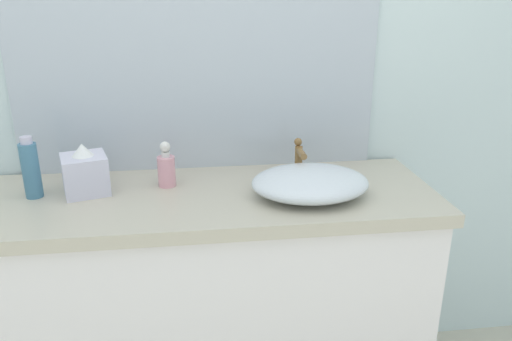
{
  "coord_description": "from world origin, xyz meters",
  "views": [
    {
      "loc": [
        -0.06,
        -1.1,
        1.5
      ],
      "look_at": [
        0.13,
        0.4,
        0.95
      ],
      "focal_mm": 34.97,
      "sensor_mm": 36.0,
      "label": 1
    }
  ],
  "objects_px": {
    "tissue_box": "(85,172)",
    "soap_dispenser": "(166,168)",
    "lotion_bottle": "(31,169)",
    "sink_basin": "(310,183)"
  },
  "relations": [
    {
      "from": "sink_basin",
      "to": "soap_dispenser",
      "type": "bearing_deg",
      "value": 161.99
    },
    {
      "from": "sink_basin",
      "to": "tissue_box",
      "type": "xyz_separation_m",
      "value": [
        -0.72,
        0.12,
        0.03
      ]
    },
    {
      "from": "soap_dispenser",
      "to": "lotion_bottle",
      "type": "xyz_separation_m",
      "value": [
        -0.42,
        -0.04,
        0.03
      ]
    },
    {
      "from": "tissue_box",
      "to": "soap_dispenser",
      "type": "bearing_deg",
      "value": 6.15
    },
    {
      "from": "sink_basin",
      "to": "lotion_bottle",
      "type": "distance_m",
      "value": 0.89
    },
    {
      "from": "soap_dispenser",
      "to": "tissue_box",
      "type": "xyz_separation_m",
      "value": [
        -0.26,
        -0.03,
        0.01
      ]
    },
    {
      "from": "soap_dispenser",
      "to": "lotion_bottle",
      "type": "bearing_deg",
      "value": -174.14
    },
    {
      "from": "sink_basin",
      "to": "lotion_bottle",
      "type": "xyz_separation_m",
      "value": [
        -0.88,
        0.11,
        0.05
      ]
    },
    {
      "from": "sink_basin",
      "to": "tissue_box",
      "type": "relative_size",
      "value": 2.21
    },
    {
      "from": "soap_dispenser",
      "to": "tissue_box",
      "type": "distance_m",
      "value": 0.26
    }
  ]
}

